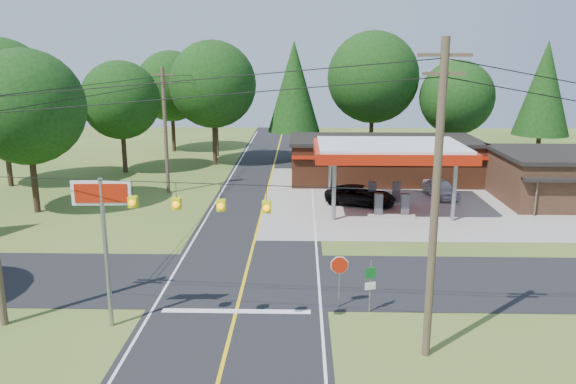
{
  "coord_description": "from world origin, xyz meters",
  "views": [
    {
      "loc": [
        2.82,
        -26.05,
        10.91
      ],
      "look_at": [
        2.0,
        7.0,
        2.8
      ],
      "focal_mm": 35.0,
      "sensor_mm": 36.0,
      "label": 1
    }
  ],
  "objects_px": {
    "gas_canopy": "(390,152)",
    "sedan_car": "(441,188)",
    "suv_car": "(360,196)",
    "octagonal_stop_sign": "(339,269)",
    "big_stop_sign": "(103,219)"
  },
  "relations": [
    {
      "from": "gas_canopy",
      "to": "big_stop_sign",
      "type": "height_order",
      "value": "big_stop_sign"
    },
    {
      "from": "sedan_car",
      "to": "octagonal_stop_sign",
      "type": "height_order",
      "value": "octagonal_stop_sign"
    },
    {
      "from": "suv_car",
      "to": "octagonal_stop_sign",
      "type": "distance_m",
      "value": 17.76
    },
    {
      "from": "big_stop_sign",
      "to": "octagonal_stop_sign",
      "type": "distance_m",
      "value": 10.1
    },
    {
      "from": "sedan_car",
      "to": "gas_canopy",
      "type": "bearing_deg",
      "value": -151.64
    },
    {
      "from": "sedan_car",
      "to": "octagonal_stop_sign",
      "type": "relative_size",
      "value": 1.73
    },
    {
      "from": "suv_car",
      "to": "big_stop_sign",
      "type": "xyz_separation_m",
      "value": [
        -12.21,
        -19.51,
        3.87
      ]
    },
    {
      "from": "suv_car",
      "to": "big_stop_sign",
      "type": "bearing_deg",
      "value": 168.23
    },
    {
      "from": "gas_canopy",
      "to": "big_stop_sign",
      "type": "relative_size",
      "value": 1.69
    },
    {
      "from": "gas_canopy",
      "to": "sedan_car",
      "type": "height_order",
      "value": "gas_canopy"
    },
    {
      "from": "suv_car",
      "to": "sedan_car",
      "type": "relative_size",
      "value": 1.25
    },
    {
      "from": "suv_car",
      "to": "sedan_car",
      "type": "bearing_deg",
      "value": -48.75
    },
    {
      "from": "gas_canopy",
      "to": "sedan_car",
      "type": "distance_m",
      "value": 7.14
    },
    {
      "from": "gas_canopy",
      "to": "suv_car",
      "type": "distance_m",
      "value": 4.25
    },
    {
      "from": "gas_canopy",
      "to": "suv_car",
      "type": "height_order",
      "value": "gas_canopy"
    }
  ]
}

